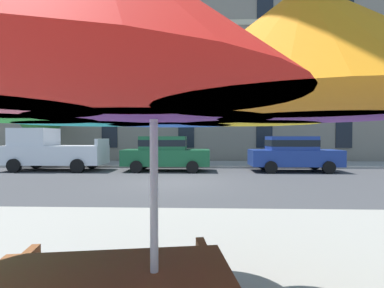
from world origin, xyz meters
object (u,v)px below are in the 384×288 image
object	(u,v)px
street_tree_left	(41,116)
sedan_blue	(293,153)
sedan_green	(165,152)
pickup_white	(51,151)
patio_umbrella	(154,81)

from	to	relation	value
street_tree_left	sedan_blue	bearing A→B (deg)	-11.37
sedan_green	street_tree_left	bearing A→B (deg)	160.17
sedan_green	pickup_white	bearing A→B (deg)	180.00
sedan_blue	sedan_green	bearing A→B (deg)	180.00
pickup_white	patio_umbrella	bearing A→B (deg)	-59.33
sedan_green	patio_umbrella	xyz separation A→B (m)	(1.53, -12.70, 1.21)
sedan_blue	street_tree_left	distance (m)	15.09
sedan_green	sedan_blue	size ratio (longest dim) A/B	1.00
pickup_white	street_tree_left	world-z (taller)	street_tree_left
sedan_green	patio_umbrella	world-z (taller)	patio_umbrella
sedan_green	street_tree_left	world-z (taller)	street_tree_left
pickup_white	sedan_green	distance (m)	6.00
sedan_blue	pickup_white	bearing A→B (deg)	180.00
street_tree_left	sedan_green	bearing A→B (deg)	-19.83
sedan_blue	patio_umbrella	xyz separation A→B (m)	(-4.95, -12.70, 1.21)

